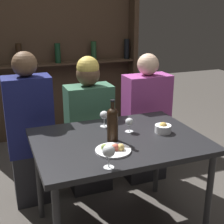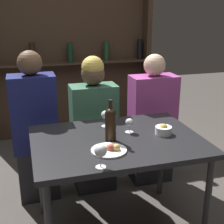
{
  "view_description": "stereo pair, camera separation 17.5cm",
  "coord_description": "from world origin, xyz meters",
  "px_view_note": "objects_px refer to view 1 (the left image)",
  "views": [
    {
      "loc": [
        -0.74,
        -1.8,
        1.58
      ],
      "look_at": [
        0.0,
        0.12,
        0.89
      ],
      "focal_mm": 50.0,
      "sensor_mm": 36.0,
      "label": 1
    },
    {
      "loc": [
        -0.58,
        -1.86,
        1.58
      ],
      "look_at": [
        0.0,
        0.12,
        0.89
      ],
      "focal_mm": 50.0,
      "sensor_mm": 36.0,
      "label": 2
    }
  ],
  "objects_px": {
    "wine_glass_2": "(109,152)",
    "seated_person_center": "(89,129)",
    "food_plate_0": "(114,149)",
    "snack_bowl": "(163,128)",
    "seated_person_right": "(146,123)",
    "wine_glass_1": "(104,116)",
    "wine_bottle": "(113,123)",
    "wine_glass_0": "(129,123)",
    "seated_person_left": "(31,135)"
  },
  "relations": [
    {
      "from": "seated_person_left",
      "to": "seated_person_right",
      "type": "height_order",
      "value": "seated_person_left"
    },
    {
      "from": "seated_person_center",
      "to": "seated_person_right",
      "type": "height_order",
      "value": "seated_person_center"
    },
    {
      "from": "wine_bottle",
      "to": "snack_bowl",
      "type": "bearing_deg",
      "value": 0.82
    },
    {
      "from": "snack_bowl",
      "to": "seated_person_left",
      "type": "height_order",
      "value": "seated_person_left"
    },
    {
      "from": "wine_glass_1",
      "to": "snack_bowl",
      "type": "bearing_deg",
      "value": -36.32
    },
    {
      "from": "snack_bowl",
      "to": "seated_person_center",
      "type": "distance_m",
      "value": 0.75
    },
    {
      "from": "wine_bottle",
      "to": "snack_bowl",
      "type": "relative_size",
      "value": 2.46
    },
    {
      "from": "wine_glass_0",
      "to": "wine_glass_1",
      "type": "relative_size",
      "value": 0.85
    },
    {
      "from": "wine_glass_1",
      "to": "wine_bottle",
      "type": "bearing_deg",
      "value": -97.59
    },
    {
      "from": "wine_bottle",
      "to": "snack_bowl",
      "type": "distance_m",
      "value": 0.4
    },
    {
      "from": "wine_glass_2",
      "to": "food_plate_0",
      "type": "xyz_separation_m",
      "value": [
        0.1,
        0.18,
        -0.08
      ]
    },
    {
      "from": "food_plate_0",
      "to": "seated_person_center",
      "type": "relative_size",
      "value": 0.18
    },
    {
      "from": "food_plate_0",
      "to": "seated_person_right",
      "type": "relative_size",
      "value": 0.18
    },
    {
      "from": "wine_glass_1",
      "to": "seated_person_right",
      "type": "relative_size",
      "value": 0.1
    },
    {
      "from": "wine_glass_2",
      "to": "seated_person_right",
      "type": "height_order",
      "value": "seated_person_right"
    },
    {
      "from": "wine_glass_2",
      "to": "seated_person_left",
      "type": "bearing_deg",
      "value": 107.65
    },
    {
      "from": "wine_bottle",
      "to": "food_plate_0",
      "type": "distance_m",
      "value": 0.2
    },
    {
      "from": "wine_glass_0",
      "to": "seated_person_left",
      "type": "height_order",
      "value": "seated_person_left"
    },
    {
      "from": "wine_glass_0",
      "to": "snack_bowl",
      "type": "bearing_deg",
      "value": -23.81
    },
    {
      "from": "seated_person_center",
      "to": "wine_glass_2",
      "type": "bearing_deg",
      "value": -100.78
    },
    {
      "from": "seated_person_left",
      "to": "seated_person_center",
      "type": "xyz_separation_m",
      "value": [
        0.5,
        0.0,
        -0.02
      ]
    },
    {
      "from": "wine_bottle",
      "to": "seated_person_right",
      "type": "xyz_separation_m",
      "value": [
        0.58,
        0.64,
        -0.3
      ]
    },
    {
      "from": "food_plate_0",
      "to": "seated_person_center",
      "type": "xyz_separation_m",
      "value": [
        0.08,
        0.79,
        -0.17
      ]
    },
    {
      "from": "snack_bowl",
      "to": "seated_person_right",
      "type": "relative_size",
      "value": 0.1
    },
    {
      "from": "wine_glass_0",
      "to": "food_plate_0",
      "type": "bearing_deg",
      "value": -130.47
    },
    {
      "from": "food_plate_0",
      "to": "wine_glass_1",
      "type": "bearing_deg",
      "value": 78.17
    },
    {
      "from": "wine_glass_1",
      "to": "wine_glass_2",
      "type": "bearing_deg",
      "value": -107.42
    },
    {
      "from": "wine_glass_0",
      "to": "seated_person_right",
      "type": "distance_m",
      "value": 0.72
    },
    {
      "from": "wine_bottle",
      "to": "seated_person_right",
      "type": "height_order",
      "value": "seated_person_right"
    },
    {
      "from": "wine_glass_0",
      "to": "wine_glass_1",
      "type": "bearing_deg",
      "value": 129.3
    },
    {
      "from": "seated_person_left",
      "to": "seated_person_right",
      "type": "distance_m",
      "value": 1.05
    },
    {
      "from": "wine_glass_1",
      "to": "snack_bowl",
      "type": "relative_size",
      "value": 1.06
    },
    {
      "from": "snack_bowl",
      "to": "seated_person_right",
      "type": "distance_m",
      "value": 0.69
    },
    {
      "from": "wine_glass_0",
      "to": "seated_person_right",
      "type": "height_order",
      "value": "seated_person_right"
    },
    {
      "from": "seated_person_center",
      "to": "wine_glass_1",
      "type": "bearing_deg",
      "value": -89.47
    },
    {
      "from": "seated_person_left",
      "to": "wine_glass_2",
      "type": "bearing_deg",
      "value": -72.35
    },
    {
      "from": "wine_glass_2",
      "to": "seated_person_center",
      "type": "relative_size",
      "value": 0.11
    },
    {
      "from": "wine_glass_1",
      "to": "wine_glass_0",
      "type": "bearing_deg",
      "value": -50.7
    },
    {
      "from": "wine_bottle",
      "to": "wine_glass_1",
      "type": "height_order",
      "value": "wine_bottle"
    },
    {
      "from": "seated_person_center",
      "to": "seated_person_right",
      "type": "bearing_deg",
      "value": 0.0
    },
    {
      "from": "seated_person_center",
      "to": "food_plate_0",
      "type": "bearing_deg",
      "value": -96.07
    },
    {
      "from": "snack_bowl",
      "to": "food_plate_0",
      "type": "bearing_deg",
      "value": -159.82
    },
    {
      "from": "wine_bottle",
      "to": "wine_glass_2",
      "type": "relative_size",
      "value": 2.06
    },
    {
      "from": "wine_glass_2",
      "to": "seated_person_left",
      "type": "xyz_separation_m",
      "value": [
        -0.31,
        0.98,
        -0.23
      ]
    },
    {
      "from": "wine_glass_0",
      "to": "seated_person_center",
      "type": "height_order",
      "value": "seated_person_center"
    },
    {
      "from": "wine_glass_0",
      "to": "seated_person_right",
      "type": "xyz_separation_m",
      "value": [
        0.41,
        0.53,
        -0.25
      ]
    },
    {
      "from": "food_plate_0",
      "to": "wine_bottle",
      "type": "bearing_deg",
      "value": 71.32
    },
    {
      "from": "wine_glass_2",
      "to": "seated_person_center",
      "type": "xyz_separation_m",
      "value": [
        0.19,
        0.98,
        -0.25
      ]
    },
    {
      "from": "seated_person_right",
      "to": "wine_bottle",
      "type": "bearing_deg",
      "value": -132.32
    },
    {
      "from": "wine_glass_0",
      "to": "wine_bottle",
      "type": "bearing_deg",
      "value": -148.61
    }
  ]
}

